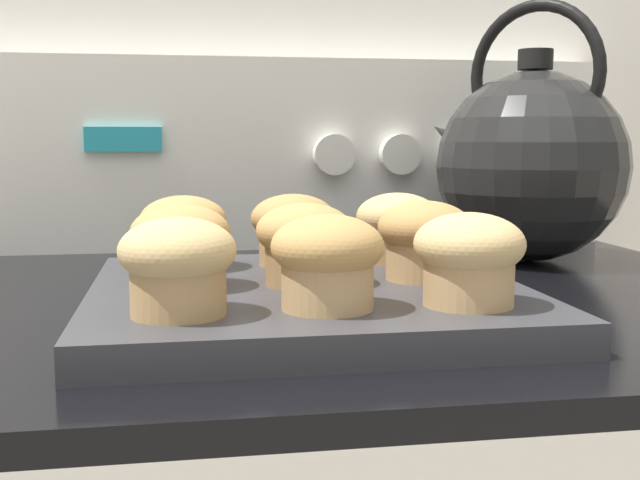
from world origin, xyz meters
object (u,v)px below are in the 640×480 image
at_px(muffin_r1_c2, 425,238).
at_px(muffin_r2_c0, 183,230).
at_px(tea_kettle, 531,162).
at_px(muffin_r2_c1, 293,228).
at_px(muffin_r0_c0, 178,264).
at_px(muffin_r1_c0, 180,244).
at_px(muffin_r0_c1, 327,259).
at_px(muffin_r0_c2, 469,257).
at_px(muffin_r2_c2, 398,226).
at_px(muffin_pan, 306,299).
at_px(muffin_r1_c1, 305,242).

xyz_separation_m(muffin_r1_c2, muffin_r2_c0, (-0.18, 0.08, 0.00)).
height_order(muffin_r1_c2, tea_kettle, tea_kettle).
bearing_deg(muffin_r2_c1, muffin_r2_c0, -178.65).
bearing_deg(muffin_r0_c0, muffin_r1_c0, 89.18).
bearing_deg(muffin_r2_c1, muffin_r0_c1, -90.88).
bearing_deg(muffin_r0_c1, muffin_r1_c0, 135.34).
height_order(muffin_r0_c0, muffin_r1_c2, same).
xyz_separation_m(muffin_r0_c2, muffin_r1_c2, (-0.00, 0.09, 0.00)).
height_order(muffin_r2_c0, muffin_r2_c2, same).
distance_m(muffin_r2_c0, tea_kettle, 0.38).
bearing_deg(muffin_r2_c2, muffin_r2_c0, -179.66).
height_order(muffin_pan, muffin_r2_c0, muffin_r2_c0).
distance_m(muffin_pan, muffin_r1_c2, 0.10).
height_order(muffin_r0_c0, muffin_r1_c0, same).
xyz_separation_m(muffin_r1_c1, muffin_r2_c1, (0.00, 0.09, 0.00)).
height_order(muffin_pan, muffin_r2_c1, muffin_r2_c1).
relative_size(muffin_r2_c1, muffin_r2_c2, 1.00).
distance_m(muffin_r1_c1, muffin_r2_c0, 0.12).
bearing_deg(muffin_r0_c0, muffin_r2_c1, 62.31).
bearing_deg(muffin_r1_c2, muffin_pan, -178.41).
bearing_deg(muffin_r2_c1, muffin_r0_c2, -64.10).
height_order(muffin_pan, tea_kettle, tea_kettle).
relative_size(muffin_r1_c1, muffin_r2_c0, 1.00).
distance_m(muffin_pan, muffin_r1_c0, 0.10).
bearing_deg(muffin_r0_c0, muffin_r1_c1, 44.28).
bearing_deg(muffin_r2_c2, muffin_r0_c2, -90.63).
height_order(muffin_r0_c2, muffin_r1_c0, same).
xyz_separation_m(muffin_pan, muffin_r0_c1, (-0.00, -0.09, 0.04)).
height_order(muffin_pan, muffin_r1_c0, muffin_r1_c0).
distance_m(muffin_r0_c1, muffin_r2_c2, 0.20).
distance_m(muffin_pan, muffin_r2_c1, 0.10).
bearing_deg(muffin_r2_c0, tea_kettle, 19.80).
bearing_deg(tea_kettle, muffin_r2_c2, -144.17).
relative_size(muffin_pan, muffin_r0_c0, 4.38).
relative_size(muffin_r1_c0, muffin_r2_c0, 1.00).
relative_size(muffin_pan, muffin_r0_c1, 4.38).
distance_m(muffin_r0_c2, muffin_r2_c1, 0.20).
bearing_deg(muffin_r1_c1, muffin_r0_c2, -44.20).
height_order(muffin_r0_c1, muffin_r2_c2, same).
bearing_deg(muffin_r1_c1, muffin_r0_c0, -135.72).
bearing_deg(muffin_r0_c0, muffin_r2_c2, 44.11).
bearing_deg(tea_kettle, muffin_r1_c1, -141.14).
distance_m(muffin_r0_c0, tea_kettle, 0.47).
bearing_deg(muffin_r1_c0, muffin_r2_c1, 43.52).
bearing_deg(muffin_r1_c2, muffin_r0_c1, -134.90).
distance_m(muffin_r0_c0, muffin_r0_c2, 0.18).
distance_m(muffin_r1_c1, tea_kettle, 0.35).
height_order(muffin_r1_c0, muffin_r2_c2, same).
relative_size(muffin_r1_c1, muffin_r1_c2, 1.00).
bearing_deg(muffin_r0_c0, muffin_pan, 44.60).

